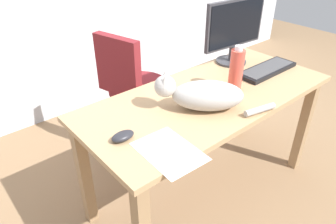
{
  "coord_description": "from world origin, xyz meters",
  "views": [
    {
      "loc": [
        -1.18,
        -1.03,
        1.56
      ],
      "look_at": [
        -0.36,
        -0.07,
        0.79
      ],
      "focal_mm": 33.79,
      "sensor_mm": 36.0,
      "label": 1
    }
  ],
  "objects_px": {
    "keyboard": "(267,69)",
    "computer_mouse": "(123,136)",
    "cat": "(203,94)",
    "monitor": "(235,29)",
    "water_bottle": "(236,69)",
    "office_chair": "(134,101)"
  },
  "relations": [
    {
      "from": "keyboard",
      "to": "cat",
      "type": "distance_m",
      "value": 0.65
    },
    {
      "from": "office_chair",
      "to": "water_bottle",
      "type": "distance_m",
      "value": 0.87
    },
    {
      "from": "office_chair",
      "to": "cat",
      "type": "xyz_separation_m",
      "value": [
        -0.09,
        -0.76,
        0.4
      ]
    },
    {
      "from": "keyboard",
      "to": "computer_mouse",
      "type": "distance_m",
      "value": 1.1
    },
    {
      "from": "computer_mouse",
      "to": "water_bottle",
      "type": "height_order",
      "value": "water_bottle"
    },
    {
      "from": "computer_mouse",
      "to": "cat",
      "type": "bearing_deg",
      "value": -4.94
    },
    {
      "from": "office_chair",
      "to": "computer_mouse",
      "type": "relative_size",
      "value": 8.46
    },
    {
      "from": "monitor",
      "to": "cat",
      "type": "relative_size",
      "value": 1.01
    },
    {
      "from": "keyboard",
      "to": "cat",
      "type": "height_order",
      "value": "cat"
    },
    {
      "from": "cat",
      "to": "keyboard",
      "type": "bearing_deg",
      "value": 4.9
    },
    {
      "from": "keyboard",
      "to": "computer_mouse",
      "type": "height_order",
      "value": "computer_mouse"
    },
    {
      "from": "keyboard",
      "to": "water_bottle",
      "type": "distance_m",
      "value": 0.36
    },
    {
      "from": "monitor",
      "to": "water_bottle",
      "type": "xyz_separation_m",
      "value": [
        -0.28,
        -0.26,
        -0.11
      ]
    },
    {
      "from": "keyboard",
      "to": "water_bottle",
      "type": "xyz_separation_m",
      "value": [
        -0.34,
        -0.02,
        0.11
      ]
    },
    {
      "from": "office_chair",
      "to": "keyboard",
      "type": "bearing_deg",
      "value": -52.13
    },
    {
      "from": "cat",
      "to": "computer_mouse",
      "type": "height_order",
      "value": "cat"
    },
    {
      "from": "water_bottle",
      "to": "computer_mouse",
      "type": "bearing_deg",
      "value": 179.8
    },
    {
      "from": "office_chair",
      "to": "computer_mouse",
      "type": "bearing_deg",
      "value": -127.22
    },
    {
      "from": "monitor",
      "to": "cat",
      "type": "distance_m",
      "value": 0.67
    },
    {
      "from": "keyboard",
      "to": "cat",
      "type": "xyz_separation_m",
      "value": [
        -0.64,
        -0.05,
        0.07
      ]
    },
    {
      "from": "monitor",
      "to": "computer_mouse",
      "type": "xyz_separation_m",
      "value": [
        -1.04,
        -0.26,
        -0.21
      ]
    },
    {
      "from": "computer_mouse",
      "to": "keyboard",
      "type": "bearing_deg",
      "value": 0.8
    }
  ]
}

